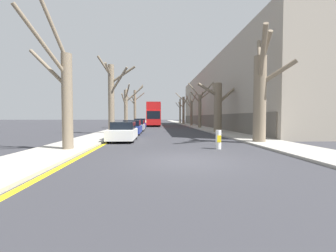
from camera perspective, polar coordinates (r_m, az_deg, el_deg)
ground_plane at (r=8.94m, az=4.83°, el=-8.75°), size 300.00×300.00×0.00m
sidewalk_left at (r=58.91m, az=-7.92°, el=0.61°), size 2.84×120.00×0.12m
sidewalk_right at (r=59.17m, az=3.89°, el=0.64°), size 2.84×120.00×0.12m
building_facade_right at (r=42.37m, az=15.82°, el=6.94°), size 10.08×49.64×10.50m
kerb_line_stripe at (r=58.81m, az=-6.36°, el=0.56°), size 0.24×120.00×0.01m
street_tree_left_0 at (r=12.35m, az=-24.97°, el=7.69°), size 2.41×2.90×7.18m
street_tree_left_1 at (r=23.63m, az=-14.08°, el=7.59°), size 3.74×2.59×7.70m
street_tree_left_2 at (r=34.96m, az=-10.52°, el=4.86°), size 3.24×2.90×6.62m
street_tree_left_3 at (r=47.70m, az=-8.39°, el=5.03°), size 4.24×2.49×8.66m
street_tree_right_0 at (r=15.89m, az=22.50°, el=8.14°), size 2.97×5.17×7.47m
street_tree_right_1 at (r=25.28m, az=12.50°, el=5.13°), size 4.63×3.40×5.80m
street_tree_right_2 at (r=34.88m, az=8.12°, el=4.75°), size 3.98×2.50×7.29m
street_tree_right_3 at (r=44.21m, az=5.87°, el=3.93°), size 2.45×3.98×6.64m
street_tree_right_4 at (r=54.92m, az=3.91°, el=4.27°), size 3.20×1.90×7.85m
street_tree_right_5 at (r=63.95m, az=3.05°, el=4.04°), size 2.06×4.89×7.50m
double_decker_bus at (r=43.82m, az=-3.63°, el=3.25°), size 2.55×10.65×4.39m
parked_car_0 at (r=16.51m, az=-11.31°, el=-1.45°), size 1.78×4.13×1.37m
parked_car_1 at (r=22.67m, az=-9.10°, el=-0.42°), size 1.74×4.48×1.41m
parked_car_2 at (r=28.53m, az=-7.89°, el=0.08°), size 1.88×4.24×1.35m
parked_car_3 at (r=33.73m, az=-7.16°, el=0.52°), size 1.71×4.16×1.51m
traffic_bollard at (r=12.34m, az=12.68°, el=-3.37°), size 0.30×0.31×1.02m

